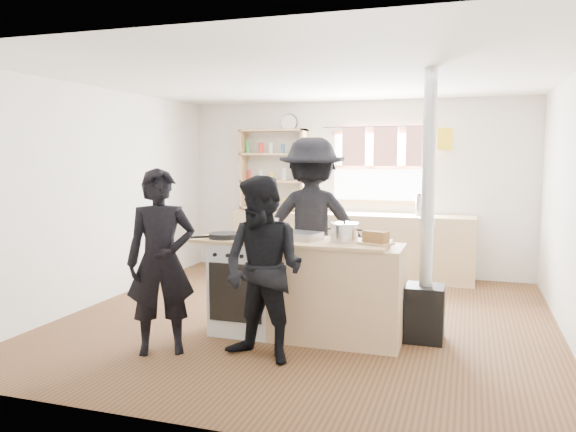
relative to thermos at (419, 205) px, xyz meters
The scene contains 14 objects.
ground 2.63m from the thermos, 113.07° to the right, with size 5.00×5.00×0.01m, color brown.
back_counter 1.12m from the thermos, behind, with size 3.40×0.55×0.90m, color tan.
shelving_unit 2.20m from the thermos, behind, with size 1.00×0.28×1.20m.
thermos is the anchor object (origin of this frame).
cooking_island 2.94m from the thermos, 106.12° to the right, with size 1.97×0.64×0.93m.
skillet_greens 3.30m from the thermos, 118.52° to the right, with size 0.43×0.43×0.05m.
roast_tray 2.87m from the thermos, 107.14° to the right, with size 0.38×0.34×0.07m.
stockpot_stove 2.92m from the thermos, 115.03° to the right, with size 0.25×0.25×0.20m.
stockpot_counter 2.79m from the thermos, 99.05° to the right, with size 0.26×0.26×0.20m.
bread_board 2.82m from the thermos, 92.78° to the right, with size 0.33×0.29×0.12m.
flue_heater 2.59m from the thermos, 83.55° to the right, with size 0.35×0.35×2.50m.
person_near_left 4.04m from the thermos, 117.74° to the right, with size 0.59×0.39×1.61m, color black.
person_near_right 3.63m from the thermos, 105.42° to the right, with size 0.76×0.59×1.56m, color black.
person_far 2.09m from the thermos, 118.82° to the right, with size 1.24×0.71×1.92m, color black.
Camera 1 is at (1.59, -5.56, 1.73)m, focal length 35.00 mm.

